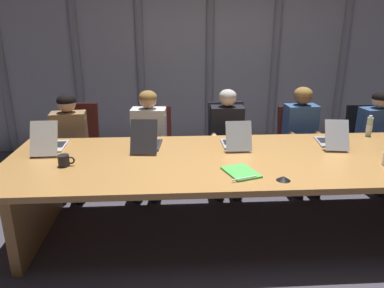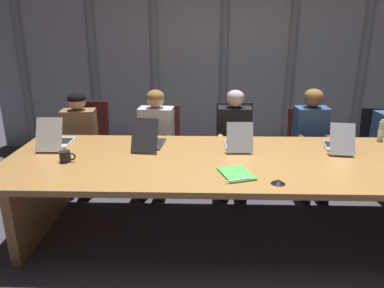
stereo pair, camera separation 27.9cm
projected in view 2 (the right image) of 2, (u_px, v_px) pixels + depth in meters
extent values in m
plane|color=#47424C|center=(241.00, 232.00, 3.45)|extent=(13.97, 13.97, 0.00)
cube|color=#B77F42|center=(244.00, 162.00, 3.22)|extent=(4.24, 1.35, 0.05)
cube|color=black|center=(244.00, 169.00, 3.24)|extent=(3.60, 0.10, 0.06)
cube|color=olive|center=(41.00, 197.00, 3.39)|extent=(0.08, 1.15, 0.69)
cube|color=#9999A0|center=(228.00, 55.00, 5.34)|extent=(6.99, 0.10, 2.85)
cylinder|color=gray|center=(22.00, 55.00, 5.37)|extent=(0.12, 0.12, 2.79)
cylinder|color=gray|center=(93.00, 55.00, 5.34)|extent=(0.12, 0.12, 2.79)
cylinder|color=gray|center=(155.00, 55.00, 5.32)|extent=(0.12, 0.12, 2.79)
cylinder|color=gray|center=(224.00, 55.00, 5.29)|extent=(0.12, 0.12, 2.79)
cylinder|color=gray|center=(292.00, 56.00, 5.26)|extent=(0.12, 0.12, 2.79)
cylinder|color=gray|center=(364.00, 56.00, 5.24)|extent=(0.12, 0.12, 2.79)
cube|color=beige|center=(60.00, 142.00, 3.63)|extent=(0.25, 0.34, 0.02)
cube|color=black|center=(61.00, 141.00, 3.65)|extent=(0.21, 0.19, 0.00)
cube|color=beige|center=(49.00, 135.00, 3.36)|extent=(0.24, 0.15, 0.29)
cube|color=black|center=(49.00, 134.00, 3.36)|extent=(0.22, 0.13, 0.26)
cube|color=#2D2D33|center=(151.00, 144.00, 3.59)|extent=(0.28, 0.35, 0.02)
cube|color=black|center=(152.00, 142.00, 3.62)|extent=(0.22, 0.20, 0.00)
cube|color=#2D2D33|center=(145.00, 135.00, 3.33)|extent=(0.25, 0.15, 0.30)
cube|color=black|center=(145.00, 135.00, 3.34)|extent=(0.23, 0.13, 0.26)
cube|color=#A8ADB7|center=(237.00, 145.00, 3.56)|extent=(0.24, 0.30, 0.02)
cube|color=black|center=(237.00, 143.00, 3.58)|extent=(0.21, 0.17, 0.00)
cube|color=#A8ADB7|center=(240.00, 137.00, 3.33)|extent=(0.24, 0.11, 0.27)
cube|color=black|center=(240.00, 137.00, 3.33)|extent=(0.22, 0.10, 0.24)
cube|color=#A8ADB7|center=(335.00, 146.00, 3.53)|extent=(0.25, 0.34, 0.02)
cube|color=black|center=(335.00, 144.00, 3.55)|extent=(0.20, 0.19, 0.00)
cube|color=#A8ADB7|center=(343.00, 139.00, 3.28)|extent=(0.23, 0.17, 0.27)
cube|color=black|center=(343.00, 139.00, 3.28)|extent=(0.21, 0.15, 0.24)
cube|color=#511E19|center=(87.00, 151.00, 4.35)|extent=(0.51, 0.51, 0.08)
cube|color=#511E19|center=(91.00, 122.00, 4.46)|extent=(0.44, 0.15, 0.52)
cylinder|color=#262628|center=(88.00, 168.00, 4.41)|extent=(0.05, 0.05, 0.34)
cylinder|color=black|center=(90.00, 182.00, 4.47)|extent=(0.60, 0.60, 0.04)
cube|color=#511E19|center=(161.00, 152.00, 4.32)|extent=(0.49, 0.49, 0.08)
cube|color=#511E19|center=(162.00, 125.00, 4.44)|extent=(0.43, 0.12, 0.47)
cylinder|color=#262628|center=(161.00, 169.00, 4.39)|extent=(0.05, 0.05, 0.34)
cylinder|color=black|center=(162.00, 183.00, 4.45)|extent=(0.60, 0.60, 0.04)
cube|color=#2D2D38|center=(236.00, 153.00, 4.30)|extent=(0.51, 0.51, 0.08)
cube|color=#2D2D38|center=(234.00, 124.00, 4.41)|extent=(0.44, 0.15, 0.51)
cylinder|color=#262628|center=(235.00, 169.00, 4.37)|extent=(0.05, 0.05, 0.34)
cylinder|color=black|center=(235.00, 184.00, 4.43)|extent=(0.60, 0.60, 0.04)
cube|color=#511E19|center=(311.00, 153.00, 4.28)|extent=(0.55, 0.55, 0.08)
cube|color=#511E19|center=(306.00, 126.00, 4.40)|extent=(0.44, 0.18, 0.45)
cylinder|color=#262628|center=(309.00, 170.00, 4.34)|extent=(0.05, 0.05, 0.34)
cylinder|color=black|center=(308.00, 185.00, 4.41)|extent=(0.60, 0.60, 0.04)
cube|color=black|center=(383.00, 154.00, 4.25)|extent=(0.50, 0.50, 0.08)
cube|color=black|center=(379.00, 127.00, 4.38)|extent=(0.44, 0.13, 0.45)
cylinder|color=#262628|center=(380.00, 171.00, 4.32)|extent=(0.05, 0.05, 0.34)
cylinder|color=black|center=(378.00, 186.00, 4.38)|extent=(0.60, 0.60, 0.04)
cube|color=olive|center=(80.00, 130.00, 4.24)|extent=(0.40, 0.26, 0.47)
sphere|color=tan|center=(77.00, 101.00, 4.13)|extent=(0.20, 0.20, 0.20)
ellipsoid|color=black|center=(77.00, 99.00, 4.12)|extent=(0.21, 0.21, 0.15)
cylinder|color=olive|center=(93.00, 126.00, 4.24)|extent=(0.08, 0.14, 0.27)
cylinder|color=tan|center=(91.00, 141.00, 4.08)|extent=(0.09, 0.30, 0.06)
cylinder|color=olive|center=(65.00, 126.00, 4.22)|extent=(0.08, 0.14, 0.27)
cylinder|color=tan|center=(62.00, 141.00, 4.05)|extent=(0.09, 0.30, 0.06)
cylinder|color=#262833|center=(87.00, 157.00, 4.14)|extent=(0.17, 0.41, 0.13)
cylinder|color=#262833|center=(86.00, 180.00, 4.04)|extent=(0.11, 0.11, 0.44)
cylinder|color=#262833|center=(69.00, 157.00, 4.13)|extent=(0.17, 0.41, 0.13)
cylinder|color=#262833|center=(67.00, 181.00, 4.03)|extent=(0.11, 0.11, 0.44)
cube|color=silver|center=(156.00, 129.00, 4.21)|extent=(0.40, 0.25, 0.50)
sphere|color=tan|center=(156.00, 99.00, 4.10)|extent=(0.20, 0.20, 0.20)
ellipsoid|color=olive|center=(155.00, 96.00, 4.09)|extent=(0.20, 0.20, 0.15)
cylinder|color=silver|center=(170.00, 124.00, 4.18)|extent=(0.08, 0.14, 0.27)
cylinder|color=tan|center=(167.00, 140.00, 4.02)|extent=(0.09, 0.30, 0.06)
cylinder|color=silver|center=(142.00, 124.00, 4.21)|extent=(0.08, 0.14, 0.27)
cylinder|color=tan|center=(138.00, 139.00, 4.05)|extent=(0.09, 0.30, 0.06)
cylinder|color=#262833|center=(162.00, 158.00, 4.10)|extent=(0.16, 0.41, 0.13)
cylinder|color=#262833|center=(160.00, 182.00, 4.00)|extent=(0.11, 0.11, 0.44)
cylinder|color=#262833|center=(145.00, 157.00, 4.12)|extent=(0.16, 0.41, 0.13)
cylinder|color=#262833|center=(142.00, 181.00, 4.02)|extent=(0.11, 0.11, 0.44)
cube|color=black|center=(234.00, 129.00, 4.19)|extent=(0.39, 0.24, 0.51)
sphere|color=beige|center=(235.00, 99.00, 4.07)|extent=(0.19, 0.19, 0.19)
ellipsoid|color=#B2ADA8|center=(235.00, 96.00, 4.07)|extent=(0.20, 0.20, 0.14)
cylinder|color=black|center=(248.00, 124.00, 4.16)|extent=(0.08, 0.14, 0.27)
cylinder|color=beige|center=(249.00, 139.00, 3.99)|extent=(0.08, 0.30, 0.06)
cylinder|color=black|center=(221.00, 123.00, 4.18)|extent=(0.08, 0.14, 0.27)
cylinder|color=beige|center=(220.00, 139.00, 4.02)|extent=(0.08, 0.30, 0.06)
cylinder|color=#262833|center=(243.00, 159.00, 4.08)|extent=(0.15, 0.41, 0.13)
cylinder|color=#262833|center=(243.00, 183.00, 3.98)|extent=(0.11, 0.11, 0.44)
cylinder|color=#262833|center=(225.00, 158.00, 4.10)|extent=(0.15, 0.41, 0.13)
cylinder|color=#262833|center=(224.00, 182.00, 3.99)|extent=(0.11, 0.11, 0.44)
cube|color=#335184|center=(310.00, 129.00, 4.16)|extent=(0.37, 0.23, 0.52)
sphere|color=brown|center=(314.00, 98.00, 4.05)|extent=(0.20, 0.20, 0.20)
ellipsoid|color=olive|center=(314.00, 96.00, 4.04)|extent=(0.21, 0.21, 0.15)
cylinder|color=#335184|center=(324.00, 124.00, 4.14)|extent=(0.08, 0.14, 0.27)
cylinder|color=brown|center=(330.00, 139.00, 3.98)|extent=(0.08, 0.30, 0.06)
cylinder|color=#335184|center=(298.00, 124.00, 4.14)|extent=(0.08, 0.14, 0.27)
cylinder|color=brown|center=(302.00, 139.00, 3.98)|extent=(0.08, 0.30, 0.06)
cylinder|color=#262833|center=(322.00, 159.00, 4.07)|extent=(0.15, 0.40, 0.13)
cylinder|color=#262833|center=(326.00, 183.00, 3.96)|extent=(0.11, 0.11, 0.44)
cylinder|color=#262833|center=(304.00, 159.00, 4.06)|extent=(0.15, 0.40, 0.13)
cylinder|color=#262833|center=(307.00, 183.00, 3.96)|extent=(0.11, 0.11, 0.44)
cylinder|color=#335184|center=(378.00, 129.00, 4.12)|extent=(0.08, 0.14, 0.27)
cylinder|color=#ADD1B2|center=(381.00, 131.00, 3.69)|extent=(0.06, 0.06, 0.20)
cylinder|color=white|center=(381.00, 132.00, 3.69)|extent=(0.06, 0.06, 0.06)
cylinder|color=white|center=(383.00, 121.00, 3.65)|extent=(0.03, 0.03, 0.02)
cylinder|color=black|center=(65.00, 156.00, 3.14)|extent=(0.09, 0.09, 0.10)
torus|color=black|center=(72.00, 156.00, 3.14)|extent=(0.07, 0.01, 0.07)
cone|color=black|center=(278.00, 182.00, 2.72)|extent=(0.11, 0.11, 0.03)
cube|color=#4CB74C|center=(236.00, 174.00, 2.89)|extent=(0.30, 0.35, 0.02)
cylinder|color=silver|center=(238.00, 180.00, 2.75)|extent=(0.20, 0.08, 0.01)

